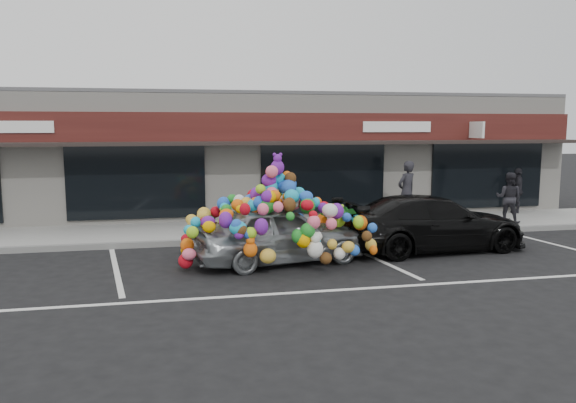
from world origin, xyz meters
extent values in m
plane|color=black|center=(0.00, 0.00, 0.00)|extent=(90.00, 90.00, 0.00)
cube|color=silver|center=(0.00, 8.50, 2.10)|extent=(24.00, 6.00, 4.20)
cube|color=#59595B|center=(0.00, 8.50, 4.25)|extent=(24.00, 6.00, 0.12)
cube|color=#3C1310|center=(0.00, 5.42, 3.15)|extent=(24.00, 0.18, 0.90)
cube|color=black|center=(0.00, 4.90, 2.65)|extent=(24.00, 1.20, 0.10)
cube|color=white|center=(8.20, 4.95, 3.05)|extent=(0.08, 0.95, 0.55)
cube|color=white|center=(-6.50, 5.30, 3.15)|extent=(2.40, 0.04, 0.35)
cube|color=white|center=(5.50, 5.30, 3.15)|extent=(2.40, 0.04, 0.35)
cube|color=black|center=(-3.00, 5.47, 1.45)|extent=(4.20, 0.12, 2.30)
cube|color=black|center=(3.00, 5.47, 1.45)|extent=(4.20, 0.12, 2.30)
cube|color=black|center=(9.00, 5.47, 1.45)|extent=(4.20, 0.12, 2.30)
cube|color=gray|center=(0.00, 4.00, 0.07)|extent=(26.00, 3.00, 0.15)
cube|color=slate|center=(0.00, 2.50, 0.07)|extent=(26.00, 0.18, 0.16)
cube|color=silver|center=(-3.20, 0.20, 0.00)|extent=(0.73, 4.37, 0.01)
cube|color=silver|center=(2.80, 0.20, 0.00)|extent=(0.73, 4.37, 0.01)
cube|color=silver|center=(8.20, 0.20, 0.00)|extent=(0.73, 4.37, 0.01)
cube|color=silver|center=(2.00, -2.30, 0.00)|extent=(14.00, 0.12, 0.01)
imported|color=#B6BBC2|center=(0.48, 0.12, 0.69)|extent=(2.39, 4.27, 1.37)
ellipsoid|color=red|center=(0.48, 0.12, 1.89)|extent=(1.53, 1.90, 1.03)
sphere|color=#F0A300|center=(1.89, -0.03, 1.00)|extent=(0.34, 0.34, 0.34)
sphere|color=blue|center=(1.08, -0.77, 0.55)|extent=(0.36, 0.36, 0.36)
sphere|color=green|center=(-0.32, 1.00, 0.60)|extent=(0.30, 0.30, 0.30)
sphere|color=#FF668C|center=(0.48, 0.12, 2.35)|extent=(0.32, 0.32, 0.32)
sphere|color=orange|center=(-0.73, 0.22, 1.01)|extent=(0.30, 0.30, 0.30)
imported|color=black|center=(4.56, 0.64, 0.71)|extent=(2.38, 5.04, 1.42)
imported|color=black|center=(5.34, 4.03, 1.12)|extent=(0.84, 0.72, 1.94)
imported|color=black|center=(8.40, 3.18, 0.95)|extent=(0.98, 0.97, 1.59)
imported|color=black|center=(9.92, 5.00, 0.94)|extent=(0.98, 0.84, 1.58)
camera|label=1|loc=(-1.94, -12.46, 3.17)|focal=35.00mm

